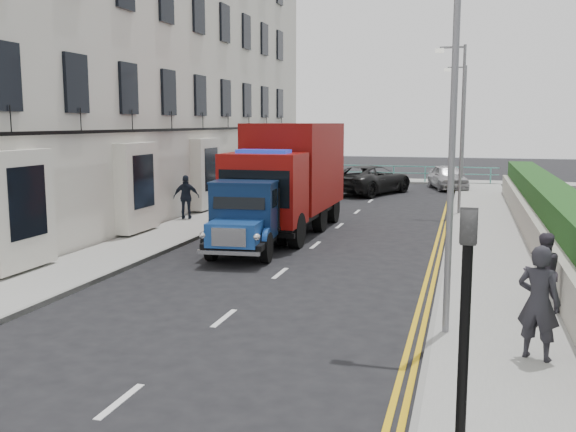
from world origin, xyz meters
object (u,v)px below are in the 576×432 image
object	(u,v)px
lamp_far	(462,120)
red_lorry	(290,174)
lamp_mid	(459,119)
parked_car_front	(234,224)
pedestrian_east_near	(539,302)
lamp_near	(446,115)
bedford_lorry	(245,222)

from	to	relation	value
lamp_far	red_lorry	distance (m)	16.78
lamp_mid	parked_car_front	xyz separation A→B (m)	(-6.78, -8.39, -3.38)
red_lorry	lamp_mid	bearing A→B (deg)	45.47
lamp_far	pedestrian_east_near	size ratio (longest dim) A/B	3.77
lamp_near	lamp_far	xyz separation A→B (m)	(0.00, 26.00, 0.00)
lamp_mid	pedestrian_east_near	distance (m)	17.32
bedford_lorry	lamp_mid	bearing A→B (deg)	55.28
lamp_far	pedestrian_east_near	distance (m)	27.20
red_lorry	pedestrian_east_near	bearing A→B (deg)	-56.93
pedestrian_east_near	lamp_far	bearing A→B (deg)	-63.91
lamp_near	pedestrian_east_near	distance (m)	3.49
lamp_near	red_lorry	distance (m)	11.94
lamp_mid	bedford_lorry	xyz separation A→B (m)	(-5.76, -10.19, -3.00)
lamp_mid	lamp_far	size ratio (longest dim) A/B	1.00
lamp_near	red_lorry	xyz separation A→B (m)	(-5.67, 10.33, -1.95)
lamp_near	parked_car_front	bearing A→B (deg)	131.70
lamp_mid	red_lorry	world-z (taller)	lamp_mid
lamp_mid	red_lorry	bearing A→B (deg)	-135.00
lamp_far	parked_car_front	distance (m)	19.89
lamp_far	red_lorry	size ratio (longest dim) A/B	0.95
lamp_mid	lamp_far	xyz separation A→B (m)	(0.00, 10.00, 0.00)
lamp_far	parked_car_front	xyz separation A→B (m)	(-6.78, -18.39, -3.38)
lamp_mid	parked_car_front	bearing A→B (deg)	-128.92
lamp_near	bedford_lorry	size ratio (longest dim) A/B	1.48
lamp_far	pedestrian_east_near	world-z (taller)	lamp_far
red_lorry	pedestrian_east_near	distance (m)	13.48
bedford_lorry	red_lorry	bearing A→B (deg)	83.64
lamp_near	parked_car_front	world-z (taller)	lamp_near
lamp_near	lamp_mid	bearing A→B (deg)	90.00
lamp_mid	red_lorry	distance (m)	8.26
bedford_lorry	lamp_near	bearing A→B (deg)	-50.47
parked_car_front	pedestrian_east_near	size ratio (longest dim) A/B	1.96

